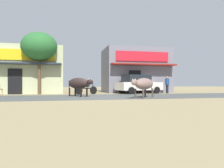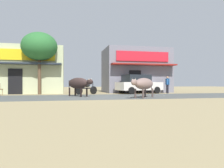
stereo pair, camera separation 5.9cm
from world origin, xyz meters
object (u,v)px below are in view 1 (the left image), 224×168
pedestrian_by_shop (167,83)px  parked_motorcycle (87,89)px  parked_hatchback_car (138,84)px  cow_near_brown (79,83)px  cow_far_dark (144,84)px  roadside_tree (39,47)px

pedestrian_by_shop → parked_motorcycle: bearing=-177.3°
parked_hatchback_car → parked_motorcycle: parked_hatchback_car is taller
parked_motorcycle → cow_near_brown: (-0.81, -2.48, 0.42)m
cow_far_dark → cow_near_brown: bearing=149.6°
parked_hatchback_car → parked_motorcycle: (-4.61, -0.53, -0.36)m
parked_hatchback_car → cow_far_dark: 5.50m
pedestrian_by_shop → cow_far_dark: bearing=-129.7°
roadside_tree → cow_far_dark: (6.82, -5.59, -3.00)m
parked_hatchback_car → pedestrian_by_shop: size_ratio=2.83×
roadside_tree → pedestrian_by_shop: roadside_tree is taller
roadside_tree → parked_motorcycle: 5.12m
parked_motorcycle → cow_far_dark: 5.68m
cow_far_dark → roadside_tree: bearing=140.6°
parked_hatchback_car → cow_near_brown: bearing=-151.0°
cow_near_brown → parked_hatchback_car: bearing=29.0°
roadside_tree → cow_near_brown: roadside_tree is taller
parked_hatchback_car → pedestrian_by_shop: parked_hatchback_car is taller
parked_motorcycle → cow_near_brown: cow_near_brown is taller
parked_motorcycle → pedestrian_by_shop: size_ratio=1.22×
cow_near_brown → parked_motorcycle: bearing=72.0°
cow_far_dark → pedestrian_by_shop: bearing=50.3°
parked_motorcycle → cow_near_brown: size_ratio=0.74×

